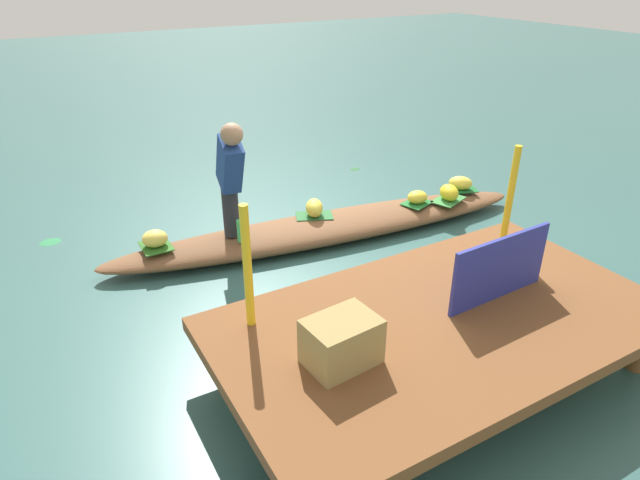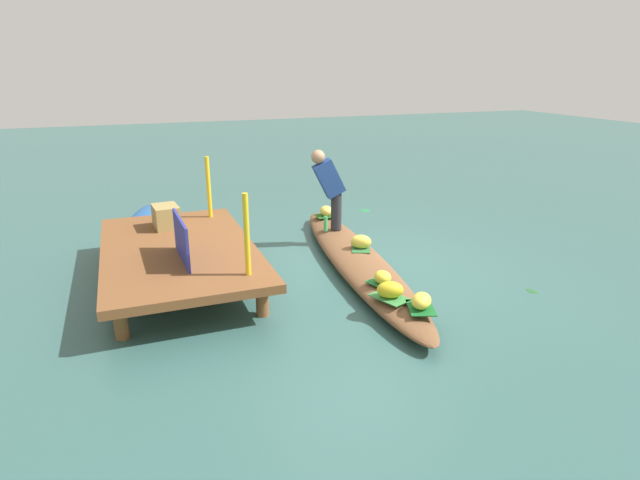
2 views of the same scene
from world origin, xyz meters
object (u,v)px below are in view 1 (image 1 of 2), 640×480
object	(u,v)px
vendor_person	(230,173)
water_bottle	(240,231)
banana_bunch_2	(417,197)
market_banner	(500,268)
banana_bunch_0	(449,193)
banana_bunch_1	(155,239)
produce_crate	(341,342)
vendor_boat	(327,228)
banana_bunch_3	(460,183)
banana_bunch_4	(314,208)

from	to	relation	value
vendor_person	water_bottle	distance (m)	0.58
banana_bunch_2	market_banner	world-z (taller)	market_banner
banana_bunch_2	banana_bunch_0	bearing A→B (deg)	164.53
banana_bunch_1	produce_crate	bearing A→B (deg)	101.29
vendor_boat	banana_bunch_3	distance (m)	1.80
banana_bunch_1	vendor_person	world-z (taller)	vendor_person
vendor_person	produce_crate	world-z (taller)	vendor_person
banana_bunch_1	banana_bunch_3	bearing A→B (deg)	174.40
market_banner	produce_crate	size ratio (longest dim) A/B	2.10
banana_bunch_4	produce_crate	bearing A→B (deg)	64.38
vendor_boat	market_banner	size ratio (longest dim) A/B	5.13
banana_bunch_4	market_banner	world-z (taller)	market_banner
banana_bunch_3	vendor_person	xyz separation A→B (m)	(2.82, -0.11, 0.60)
banana_bunch_2	vendor_person	distance (m)	2.21
banana_bunch_4	produce_crate	distance (m)	2.68
vendor_person	produce_crate	xyz separation A→B (m)	(0.21, 2.32, -0.31)
banana_bunch_2	water_bottle	xyz separation A→B (m)	(2.09, -0.12, 0.04)
banana_bunch_2	banana_bunch_3	xyz separation A→B (m)	(-0.71, -0.07, 0.01)
vendor_person	market_banner	distance (m)	2.56
water_bottle	banana_bunch_0	bearing A→B (deg)	174.78
banana_bunch_4	banana_bunch_3	bearing A→B (deg)	173.88
banana_bunch_1	banana_bunch_3	distance (m)	3.56
banana_bunch_4	market_banner	distance (m)	2.40
vendor_boat	banana_bunch_1	distance (m)	1.79
vendor_person	produce_crate	bearing A→B (deg)	84.74
banana_bunch_3	market_banner	world-z (taller)	market_banner
banana_bunch_3	vendor_person	world-z (taller)	vendor_person
vendor_boat	market_banner	world-z (taller)	market_banner
banana_bunch_1	banana_bunch_2	world-z (taller)	banana_bunch_1
vendor_boat	banana_bunch_1	bearing A→B (deg)	-1.23
water_bottle	produce_crate	size ratio (longest dim) A/B	0.51
banana_bunch_0	banana_bunch_2	size ratio (longest dim) A/B	1.23
vendor_boat	banana_bunch_1	world-z (taller)	banana_bunch_1
water_bottle	banana_bunch_3	bearing A→B (deg)	179.04
vendor_boat	water_bottle	world-z (taller)	water_bottle
banana_bunch_3	market_banner	size ratio (longest dim) A/B	0.30
vendor_boat	vendor_person	bearing A→B (deg)	6.00
water_bottle	market_banner	distance (m)	2.50
market_banner	vendor_boat	bearing A→B (deg)	-89.01
banana_bunch_4	market_banner	size ratio (longest dim) A/B	0.30
banana_bunch_0	banana_bunch_3	world-z (taller)	banana_bunch_0
water_bottle	produce_crate	world-z (taller)	produce_crate
banana_bunch_0	banana_bunch_1	distance (m)	3.25
banana_bunch_0	banana_bunch_1	world-z (taller)	banana_bunch_0
banana_bunch_3	banana_bunch_4	xyz separation A→B (m)	(1.88, -0.20, 0.01)
banana_bunch_2	market_banner	xyz separation A→B (m)	(0.95, 2.08, 0.40)
banana_bunch_1	banana_bunch_4	bearing A→B (deg)	174.99
banana_bunch_3	vendor_boat	bearing A→B (deg)	-3.17
water_bottle	banana_bunch_1	bearing A→B (deg)	-21.85
banana_bunch_2	water_bottle	world-z (taller)	water_bottle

